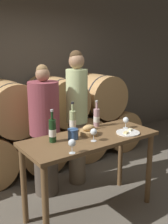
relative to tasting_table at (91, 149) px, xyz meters
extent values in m
plane|color=#665E51|center=(0.00, 0.00, -0.78)|extent=(10.00, 10.00, 0.00)
cube|color=#60594F|center=(0.00, 2.10, 0.82)|extent=(10.00, 0.12, 3.20)
cylinder|color=tan|center=(0.00, 1.50, -0.41)|extent=(0.74, 0.96, 0.74)
cylinder|color=#2D2D33|center=(0.00, 1.19, -0.41)|extent=(0.75, 0.02, 0.75)
cylinder|color=#2D2D33|center=(0.00, 1.80, -0.41)|extent=(0.75, 0.02, 0.75)
cylinder|color=tan|center=(0.80, 1.50, -0.41)|extent=(0.74, 0.96, 0.74)
cylinder|color=#2D2D33|center=(0.80, 1.19, -0.41)|extent=(0.75, 0.02, 0.75)
cylinder|color=#2D2D33|center=(0.80, 1.80, -0.41)|extent=(0.75, 0.02, 0.75)
cylinder|color=tan|center=(1.60, 1.50, -0.41)|extent=(0.74, 0.96, 0.74)
cylinder|color=#2D2D33|center=(1.60, 1.19, -0.41)|extent=(0.75, 0.02, 0.75)
cylinder|color=#2D2D33|center=(1.60, 1.80, -0.41)|extent=(0.75, 0.02, 0.75)
cylinder|color=tan|center=(-0.40, 1.50, 0.26)|extent=(0.74, 0.96, 0.74)
cylinder|color=#2D2D33|center=(-0.40, 1.19, 0.26)|extent=(0.75, 0.02, 0.75)
cylinder|color=#2D2D33|center=(-0.40, 1.80, 0.26)|extent=(0.75, 0.02, 0.75)
cylinder|color=tan|center=(0.40, 1.50, 0.26)|extent=(0.74, 0.96, 0.74)
cylinder|color=#2D2D33|center=(0.40, 1.19, 0.26)|extent=(0.75, 0.02, 0.75)
cylinder|color=#2D2D33|center=(0.40, 1.80, 0.26)|extent=(0.75, 0.02, 0.75)
cylinder|color=tan|center=(1.20, 1.50, 0.26)|extent=(0.74, 0.96, 0.74)
cylinder|color=#2D2D33|center=(1.20, 1.19, 0.26)|extent=(0.75, 0.02, 0.75)
cylinder|color=#2D2D33|center=(1.20, 1.80, 0.26)|extent=(0.75, 0.02, 0.75)
cylinder|color=brown|center=(-0.70, -0.25, -0.34)|extent=(0.06, 0.06, 0.89)
cylinder|color=brown|center=(0.70, -0.25, -0.34)|extent=(0.06, 0.06, 0.89)
cylinder|color=brown|center=(-0.70, 0.25, -0.34)|extent=(0.06, 0.06, 0.89)
cylinder|color=brown|center=(0.70, 0.25, -0.34)|extent=(0.06, 0.06, 0.89)
cube|color=brown|center=(0.00, 0.00, 0.13)|extent=(1.51, 0.63, 0.04)
cylinder|color=#4C4238|center=(-0.22, 0.67, -0.37)|extent=(0.31, 0.31, 0.82)
cylinder|color=#8C3D47|center=(-0.22, 0.67, 0.37)|extent=(0.38, 0.38, 0.65)
sphere|color=#997051|center=(-0.22, 0.67, 0.78)|extent=(0.17, 0.17, 0.17)
sphere|color=olive|center=(-0.22, 0.68, 0.83)|extent=(0.14, 0.14, 0.14)
cylinder|color=#756651|center=(0.27, 0.67, -0.34)|extent=(0.23, 0.23, 0.89)
cylinder|color=beige|center=(0.27, 0.67, 0.46)|extent=(0.29, 0.29, 0.71)
sphere|color=#997051|center=(0.27, 0.67, 0.92)|extent=(0.20, 0.20, 0.20)
sphere|color=#47331E|center=(0.27, 0.68, 0.97)|extent=(0.17, 0.17, 0.17)
cylinder|color=#193819|center=(-0.42, 0.09, 0.27)|extent=(0.07, 0.07, 0.24)
cylinder|color=#193819|center=(-0.42, 0.09, 0.43)|extent=(0.03, 0.03, 0.08)
cylinder|color=#B7B7BC|center=(-0.42, 0.09, 0.48)|extent=(0.03, 0.03, 0.02)
cylinder|color=white|center=(-0.42, 0.09, 0.25)|extent=(0.08, 0.08, 0.08)
cylinder|color=#ADBC7F|center=(-0.07, 0.25, 0.27)|extent=(0.07, 0.07, 0.25)
cylinder|color=#ADBC7F|center=(-0.07, 0.25, 0.44)|extent=(0.03, 0.03, 0.08)
cylinder|color=black|center=(-0.07, 0.25, 0.49)|extent=(0.03, 0.03, 0.02)
cylinder|color=white|center=(-0.07, 0.25, 0.25)|extent=(0.08, 0.08, 0.08)
cylinder|color=#BC8E93|center=(0.28, 0.26, 0.26)|extent=(0.07, 0.07, 0.22)
cylinder|color=#BC8E93|center=(0.28, 0.26, 0.41)|extent=(0.03, 0.03, 0.08)
cylinder|color=#B7B7BC|center=(0.28, 0.26, 0.46)|extent=(0.03, 0.03, 0.02)
cylinder|color=white|center=(0.28, 0.26, 0.24)|extent=(0.08, 0.08, 0.07)
cylinder|color=#335693|center=(-0.20, 0.05, 0.20)|extent=(0.11, 0.11, 0.11)
cylinder|color=#335693|center=(-0.20, 0.05, 0.25)|extent=(0.12, 0.12, 0.01)
cylinder|color=#A87F4C|center=(0.02, 0.06, 0.18)|extent=(0.20, 0.20, 0.05)
ellipsoid|color=tan|center=(0.02, 0.06, 0.23)|extent=(0.15, 0.09, 0.07)
cylinder|color=white|center=(0.41, -0.15, 0.16)|extent=(0.27, 0.27, 0.01)
cube|color=beige|center=(0.47, -0.13, 0.17)|extent=(0.07, 0.06, 0.02)
cube|color=beige|center=(0.36, -0.18, 0.17)|extent=(0.07, 0.06, 0.02)
cylinder|color=white|center=(-0.41, -0.27, 0.15)|extent=(0.06, 0.06, 0.00)
cylinder|color=white|center=(-0.41, -0.27, 0.19)|extent=(0.01, 0.01, 0.07)
sphere|color=white|center=(-0.41, -0.27, 0.25)|extent=(0.07, 0.07, 0.07)
cylinder|color=white|center=(-0.06, -0.13, 0.15)|extent=(0.06, 0.06, 0.00)
cylinder|color=white|center=(-0.06, -0.13, 0.19)|extent=(0.01, 0.01, 0.07)
sphere|color=white|center=(-0.06, -0.13, 0.25)|extent=(0.07, 0.07, 0.07)
cylinder|color=white|center=(0.52, 0.00, 0.15)|extent=(0.06, 0.06, 0.00)
cylinder|color=white|center=(0.52, 0.00, 0.19)|extent=(0.01, 0.01, 0.07)
sphere|color=white|center=(0.52, 0.00, 0.25)|extent=(0.07, 0.07, 0.07)
camera|label=1|loc=(-1.62, -2.17, 1.11)|focal=42.00mm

